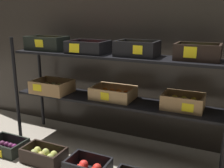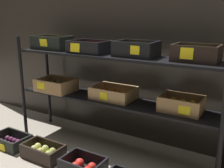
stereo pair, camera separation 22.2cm
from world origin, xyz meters
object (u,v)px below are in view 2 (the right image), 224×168
at_px(crate_ground_plum, 11,142).
at_px(crate_ground_apple_red, 83,167).
at_px(display_rack, 111,74).
at_px(crate_ground_pear, 43,152).

xyz_separation_m(crate_ground_plum, crate_ground_apple_red, (0.82, 0.00, 0.01)).
xyz_separation_m(display_rack, crate_ground_pear, (-0.40, -0.44, -0.63)).
height_order(display_rack, crate_ground_plum, display_rack).
bearing_deg(crate_ground_plum, display_rack, 28.32).
distance_m(crate_ground_plum, crate_ground_pear, 0.41).
height_order(display_rack, crate_ground_apple_red, display_rack).
xyz_separation_m(display_rack, crate_ground_plum, (-0.81, -0.43, -0.64)).
height_order(crate_ground_pear, crate_ground_apple_red, crate_ground_pear).
distance_m(crate_ground_pear, crate_ground_apple_red, 0.42).
height_order(display_rack, crate_ground_pear, display_rack).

